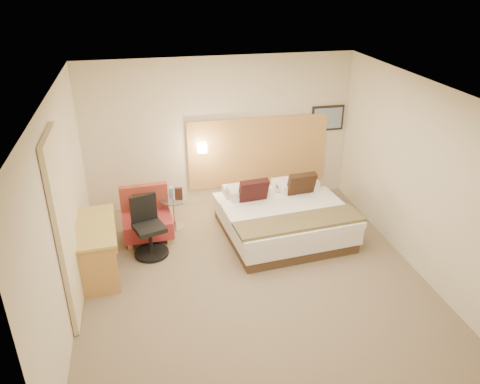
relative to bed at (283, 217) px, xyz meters
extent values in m
cube|color=#7A6852|center=(-0.77, -1.08, -0.32)|extent=(4.80, 5.00, 0.02)
cube|color=white|center=(-0.77, -1.08, 2.40)|extent=(4.80, 5.00, 0.02)
cube|color=beige|center=(-0.77, 1.43, 1.04)|extent=(4.80, 0.02, 2.70)
cube|color=beige|center=(-0.77, -3.59, 1.04)|extent=(4.80, 0.02, 2.70)
cube|color=beige|center=(-3.18, -1.08, 1.04)|extent=(0.02, 5.00, 2.70)
cube|color=beige|center=(1.64, -1.08, 1.04)|extent=(0.02, 5.00, 2.70)
cube|color=tan|center=(-0.07, 1.39, 0.64)|extent=(2.60, 0.04, 1.30)
cube|color=black|center=(1.25, 1.40, 1.19)|extent=(0.62, 0.03, 0.47)
cube|color=#7890A5|center=(1.25, 1.38, 1.19)|extent=(0.54, 0.01, 0.39)
cylinder|color=silver|center=(-1.12, 1.34, 0.84)|extent=(0.02, 0.12, 0.02)
cube|color=#FAE9C3|center=(-1.12, 1.28, 0.84)|extent=(0.15, 0.15, 0.15)
cube|color=beige|center=(-3.13, -1.33, 0.91)|extent=(0.06, 0.90, 2.42)
cylinder|color=#8599CE|center=(-1.76, 0.62, 0.33)|extent=(0.07, 0.07, 0.19)
cylinder|color=#97AFE9|center=(-1.74, 0.67, 0.33)|extent=(0.07, 0.07, 0.19)
cube|color=#3A1E17|center=(-1.64, 0.55, 0.34)|extent=(0.13, 0.07, 0.21)
cube|color=#443022|center=(0.00, 0.00, -0.22)|extent=(2.00, 2.00, 0.17)
cube|color=white|center=(0.00, 0.00, 0.00)|extent=(2.06, 2.06, 0.28)
cube|color=white|center=(0.03, -0.27, 0.19)|extent=(2.07, 1.54, 0.09)
cube|color=silver|center=(-0.52, 0.65, 0.23)|extent=(0.69, 0.42, 0.17)
cube|color=white|center=(0.39, 0.74, 0.23)|extent=(0.69, 0.42, 0.17)
cube|color=silver|center=(-0.49, 0.41, 0.32)|extent=(0.69, 0.42, 0.17)
cube|color=white|center=(0.41, 0.49, 0.32)|extent=(0.69, 0.42, 0.17)
cube|color=black|center=(-0.45, 0.22, 0.40)|extent=(0.49, 0.30, 0.48)
cube|color=black|center=(0.40, 0.30, 0.40)|extent=(0.49, 0.30, 0.48)
cube|color=#B67C25|center=(0.06, -0.64, 0.26)|extent=(2.03, 0.70, 0.05)
cube|color=#9E674A|center=(-2.48, 0.06, -0.26)|extent=(0.08, 0.08, 0.10)
cube|color=tan|center=(-1.86, 0.10, -0.26)|extent=(0.08, 0.08, 0.10)
cube|color=#A96A4F|center=(-2.51, 0.61, -0.26)|extent=(0.08, 0.08, 0.10)
cube|color=#A1644C|center=(-1.89, 0.64, -0.26)|extent=(0.08, 0.08, 0.10)
cube|color=#9E2A2E|center=(-2.19, 0.35, -0.07)|extent=(0.82, 0.72, 0.29)
cube|color=#963728|center=(-2.20, 0.63, 0.29)|extent=(0.78, 0.16, 0.44)
cube|color=black|center=(-2.20, 0.53, 0.23)|extent=(0.38, 0.20, 0.38)
cylinder|color=silver|center=(-1.73, 0.59, -0.30)|extent=(0.38, 0.38, 0.02)
cylinder|color=white|center=(-1.73, 0.59, -0.04)|extent=(0.04, 0.04, 0.51)
cylinder|color=silver|center=(-1.73, 0.59, 0.23)|extent=(0.56, 0.56, 0.01)
cube|color=tan|center=(-2.91, -0.47, 0.44)|extent=(0.65, 1.28, 0.04)
cube|color=tan|center=(-2.87, -1.04, 0.06)|extent=(0.52, 0.08, 0.73)
cube|color=#B18945|center=(-2.95, 0.11, 0.06)|extent=(0.52, 0.08, 0.73)
cube|color=tan|center=(-2.86, -0.46, 0.36)|extent=(0.54, 1.19, 0.10)
cylinder|color=black|center=(-2.16, -0.18, -0.28)|extent=(0.66, 0.66, 0.04)
cylinder|color=black|center=(-2.16, -0.18, -0.06)|extent=(0.08, 0.08, 0.41)
cube|color=black|center=(-2.16, -0.18, 0.17)|extent=(0.54, 0.54, 0.07)
cube|color=black|center=(-2.22, 0.01, 0.42)|extent=(0.40, 0.17, 0.43)
camera|label=1|loc=(-2.12, -6.43, 3.75)|focal=35.00mm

